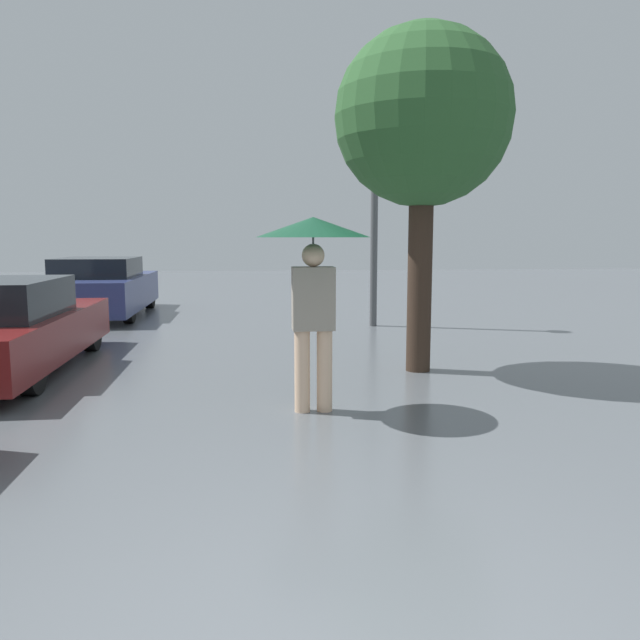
{
  "coord_description": "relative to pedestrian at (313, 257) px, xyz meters",
  "views": [
    {
      "loc": [
        -0.23,
        -1.93,
        1.68
      ],
      "look_at": [
        0.47,
        3.96,
        0.9
      ],
      "focal_mm": 35.0,
      "sensor_mm": 36.0,
      "label": 1
    }
  ],
  "objects": [
    {
      "name": "tree",
      "position": [
        1.53,
        1.71,
        1.59
      ],
      "size": [
        2.16,
        2.16,
        4.21
      ],
      "color": "#38281E",
      "rests_on": "ground_plane"
    },
    {
      "name": "pedestrian",
      "position": [
        0.0,
        0.0,
        0.0
      ],
      "size": [
        1.09,
        1.09,
        1.87
      ],
      "color": "beige",
      "rests_on": "ground_plane"
    },
    {
      "name": "parked_car_farthest",
      "position": [
        -3.76,
        8.03,
        -0.9
      ],
      "size": [
        1.82,
        4.39,
        1.26
      ],
      "color": "navy",
      "rests_on": "ground_plane"
    },
    {
      "name": "street_lamp",
      "position": [
        1.78,
        5.77,
        1.71
      ],
      "size": [
        0.37,
        0.37,
        4.91
      ],
      "color": "#515456",
      "rests_on": "ground_plane"
    }
  ]
}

